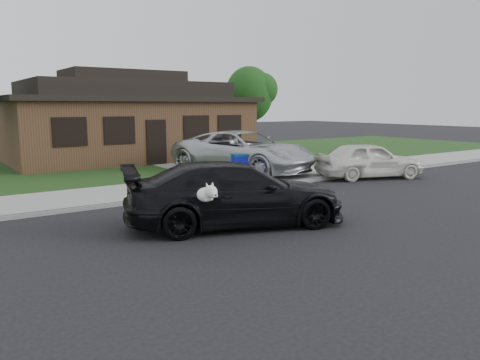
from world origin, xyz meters
TOP-DOWN VIEW (x-y plane):
  - ground at (0.00, 0.00)m, footprint 120.00×120.00m
  - sidewalk at (0.00, 5.00)m, footprint 60.00×3.00m
  - curb at (0.00, 3.50)m, footprint 60.00×0.12m
  - lawn at (0.00, 13.00)m, footprint 60.00×13.00m
  - driveway at (6.00, 10.00)m, footprint 4.50×13.00m
  - sedan at (0.91, -0.30)m, footprint 5.85×3.82m
  - minivan at (5.91, 6.45)m, footprint 4.70×6.91m
  - white_compact at (9.71, 2.93)m, footprint 4.65×3.14m
  - recycling_bin at (4.79, 5.12)m, footprint 0.74×0.74m
  - house at (4.00, 15.00)m, footprint 12.60×8.60m
  - tree_1 at (12.14, 14.40)m, footprint 3.15×3.00m

SIDE VIEW (x-z plane):
  - ground at x=0.00m, z-range 0.00..0.00m
  - sidewalk at x=0.00m, z-range 0.00..0.12m
  - curb at x=0.00m, z-range 0.00..0.12m
  - lawn at x=0.00m, z-range 0.00..0.13m
  - driveway at x=6.00m, z-range 0.00..0.14m
  - recycling_bin at x=4.79m, z-range 0.13..1.10m
  - white_compact at x=9.71m, z-range 0.00..1.47m
  - sedan at x=0.91m, z-range 0.00..1.58m
  - minivan at x=5.91m, z-range 0.14..1.90m
  - house at x=4.00m, z-range -0.19..4.46m
  - tree_1 at x=12.14m, z-range 1.09..6.34m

